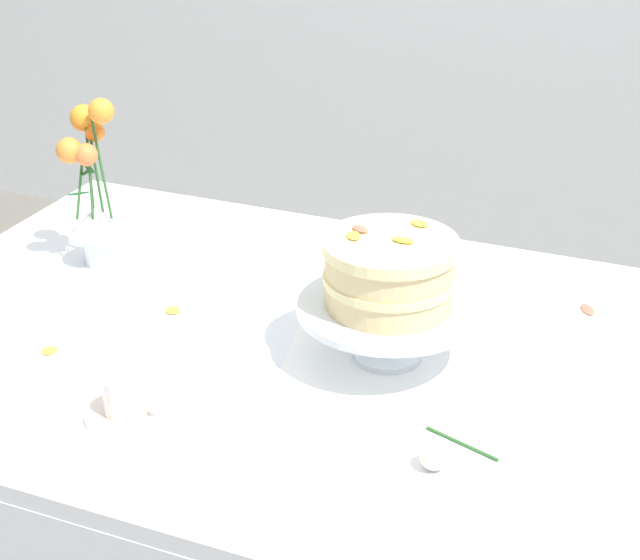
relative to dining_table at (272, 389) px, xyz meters
name	(u,v)px	position (x,y,z in m)	size (l,w,h in m)	color
dining_table	(272,389)	(0.00, 0.00, 0.00)	(1.40, 1.00, 0.74)	white
linen_napkin	(387,358)	(0.19, 0.02, 0.09)	(0.32, 0.32, 0.00)	white
cake_stand	(388,313)	(0.19, 0.02, 0.17)	(0.29, 0.29, 0.10)	silver
layer_cake	(390,272)	(0.19, 0.03, 0.25)	(0.21, 0.21, 0.12)	beige
flower_vase	(93,193)	(-0.44, 0.16, 0.23)	(0.11, 0.10, 0.33)	silver
teacup	(127,400)	(-0.11, -0.27, 0.12)	(0.13, 0.13, 0.07)	silver
fallen_rose	(435,455)	(0.35, -0.22, 0.11)	(0.11, 0.11, 0.04)	#2D6028
loose_petal_0	(588,309)	(0.47, 0.31, 0.09)	(0.04, 0.02, 0.00)	#E56B51
loose_petal_1	(173,310)	(-0.20, 0.03, 0.09)	(0.03, 0.03, 0.01)	yellow
loose_petal_2	(49,351)	(-0.32, -0.16, 0.09)	(0.03, 0.03, 0.00)	yellow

